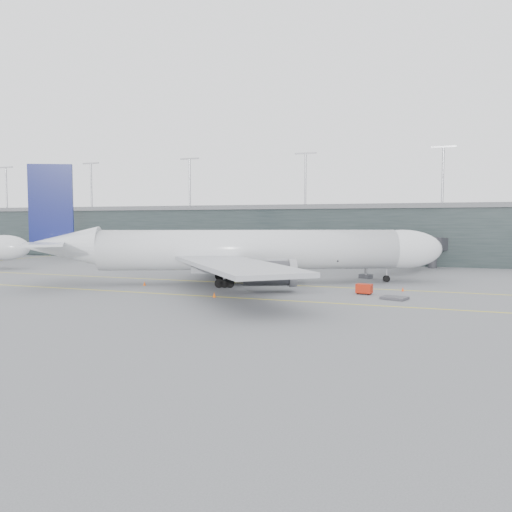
% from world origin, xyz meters
% --- Properties ---
extents(ground, '(320.00, 320.00, 0.00)m').
position_xyz_m(ground, '(0.00, 0.00, 0.00)').
color(ground, '#5A5B5F').
rests_on(ground, ground).
extents(taxiline_a, '(160.00, 0.25, 0.02)m').
position_xyz_m(taxiline_a, '(0.00, -4.00, 0.01)').
color(taxiline_a, yellow).
rests_on(taxiline_a, ground).
extents(taxiline_b, '(160.00, 0.25, 0.02)m').
position_xyz_m(taxiline_b, '(0.00, -20.00, 0.01)').
color(taxiline_b, yellow).
rests_on(taxiline_b, ground).
extents(taxiline_lead_main, '(0.25, 60.00, 0.02)m').
position_xyz_m(taxiline_lead_main, '(5.00, 20.00, 0.01)').
color(taxiline_lead_main, yellow).
rests_on(taxiline_lead_main, ground).
extents(terminal, '(240.00, 36.00, 29.00)m').
position_xyz_m(terminal, '(-0.00, 58.00, 7.62)').
color(terminal, black).
rests_on(terminal, ground).
extents(main_aircraft, '(69.11, 63.66, 20.34)m').
position_xyz_m(main_aircraft, '(7.65, -4.23, 5.71)').
color(main_aircraft, silver).
rests_on(main_aircraft, ground).
extents(jet_bridge, '(22.24, 43.81, 7.10)m').
position_xyz_m(jet_bridge, '(29.73, 24.68, 5.32)').
color(jet_bridge, '#26262B').
rests_on(jet_bridge, ground).
extents(gse_cart, '(2.46, 1.76, 1.55)m').
position_xyz_m(gse_cart, '(28.66, -10.45, 0.86)').
color(gse_cart, '#A51E0B').
rests_on(gse_cart, ground).
extents(baggage_dolly, '(3.99, 3.55, 0.33)m').
position_xyz_m(baggage_dolly, '(33.26, -13.81, 0.20)').
color(baggage_dolly, '#3B3B40').
rests_on(baggage_dolly, ground).
extents(uld_a, '(1.92, 1.58, 1.67)m').
position_xyz_m(uld_a, '(-3.94, 10.38, 0.88)').
color(uld_a, '#3A3A3F').
rests_on(uld_a, ground).
extents(uld_b, '(2.22, 1.92, 1.78)m').
position_xyz_m(uld_b, '(-4.03, 10.79, 0.93)').
color(uld_b, '#3A3A3F').
rests_on(uld_b, ground).
extents(uld_c, '(2.48, 2.16, 1.96)m').
position_xyz_m(uld_c, '(1.14, 10.72, 1.03)').
color(uld_c, '#3A3A3F').
rests_on(uld_c, ground).
extents(cone_nose, '(0.40, 0.40, 0.64)m').
position_xyz_m(cone_nose, '(33.89, -5.15, 0.32)').
color(cone_nose, '#F5440D').
rests_on(cone_nose, ground).
extents(cone_wing_stbd, '(0.48, 0.48, 0.77)m').
position_xyz_m(cone_wing_stbd, '(8.92, -20.65, 0.39)').
color(cone_wing_stbd, '#CF530B').
rests_on(cone_wing_stbd, ground).
extents(cone_wing_port, '(0.40, 0.40, 0.64)m').
position_xyz_m(cone_wing_port, '(8.12, 12.04, 0.32)').
color(cone_wing_port, '#D7580B').
rests_on(cone_wing_port, ground).
extents(cone_tail, '(0.47, 0.47, 0.74)m').
position_xyz_m(cone_tail, '(-7.55, -12.73, 0.37)').
color(cone_tail, '#DF510C').
rests_on(cone_tail, ground).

